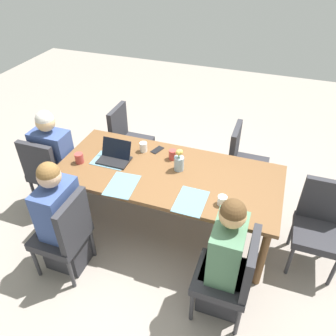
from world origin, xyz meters
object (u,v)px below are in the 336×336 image
object	(u,v)px
coffee_mug_near_right	(143,147)
person_near_left_mid	(225,263)
chair_near_left_near	(66,232)
chair_far_right_far	(243,159)
coffee_mug_centre_left	(173,155)
phone_black	(157,150)
flower_vase	(179,161)
chair_near_left_mid	(232,274)
chair_head_left_left_far	(48,169)
chair_far_right_near	(127,138)
person_head_left_left_far	(56,165)
coffee_mug_near_left	(79,158)
chair_head_right_right_mid	(320,222)
laptop_head_left_left_far	(115,157)
coffee_mug_centre_right	(222,200)
person_near_left_near	(62,223)
dining_table	(168,178)

from	to	relation	value
coffee_mug_near_right	person_near_left_mid	bearing A→B (deg)	-41.48
chair_near_left_near	chair_far_right_far	xyz separation A→B (m)	(1.32, 1.65, 0.00)
chair_near_left_near	coffee_mug_centre_left	world-z (taller)	chair_near_left_near
coffee_mug_centre_left	phone_black	size ratio (longest dim) A/B	0.69
flower_vase	coffee_mug_centre_left	distance (m)	0.20
chair_near_left_mid	chair_head_left_left_far	bearing A→B (deg)	162.93
chair_near_left_mid	chair_far_right_near	xyz separation A→B (m)	(-1.65, 1.59, 0.00)
flower_vase	person_head_left_left_far	bearing A→B (deg)	-175.87
coffee_mug_near_left	person_head_left_left_far	bearing A→B (deg)	164.24
chair_head_right_right_mid	coffee_mug_near_right	xyz separation A→B (m)	(-1.84, 0.21, 0.30)
coffee_mug_centre_left	chair_head_right_right_mid	bearing A→B (deg)	-6.96
chair_head_right_right_mid	laptop_head_left_left_far	world-z (taller)	laptop_head_left_left_far
chair_head_left_left_far	phone_black	distance (m)	1.26
chair_near_left_near	laptop_head_left_left_far	xyz separation A→B (m)	(0.09, 0.84, 0.29)
chair_far_right_far	chair_head_right_right_mid	bearing A→B (deg)	-42.72
coffee_mug_centre_right	phone_black	world-z (taller)	coffee_mug_centre_right
chair_far_right_far	coffee_mug_near_right	xyz separation A→B (m)	(-1.01, -0.56, 0.30)
phone_black	chair_head_right_right_mid	bearing A→B (deg)	-80.13
chair_far_right_far	coffee_mug_centre_left	bearing A→B (deg)	-138.69
chair_near_left_mid	laptop_head_left_left_far	distance (m)	1.63
chair_head_left_left_far	laptop_head_left_left_far	distance (m)	0.86
chair_far_right_near	phone_black	bearing A→B (deg)	-38.71
coffee_mug_centre_right	flower_vase	bearing A→B (deg)	145.27
person_near_left_near	person_near_left_mid	bearing A→B (deg)	2.17
chair_far_right_near	chair_far_right_far	xyz separation A→B (m)	(1.48, 0.01, 0.00)
coffee_mug_near_right	dining_table	bearing A→B (deg)	-35.35
person_near_left_near	laptop_head_left_left_far	world-z (taller)	person_near_left_near
chair_far_right_far	coffee_mug_centre_right	world-z (taller)	chair_far_right_far
chair_near_left_near	person_near_left_near	xyz separation A→B (m)	(-0.07, 0.06, 0.03)
chair_near_left_near	laptop_head_left_left_far	world-z (taller)	laptop_head_left_left_far
coffee_mug_near_left	chair_head_right_right_mid	bearing A→B (deg)	4.64
person_head_left_left_far	coffee_mug_centre_left	xyz separation A→B (m)	(1.30, 0.26, 0.27)
chair_head_right_right_mid	coffee_mug_near_right	world-z (taller)	chair_head_right_right_mid
chair_near_left_near	chair_far_right_near	bearing A→B (deg)	95.63
chair_near_left_mid	chair_head_left_left_far	xyz separation A→B (m)	(-2.20, 0.68, 0.00)
flower_vase	laptop_head_left_left_far	xyz separation A→B (m)	(-0.67, -0.07, -0.06)
person_near_left_mid	flower_vase	distance (m)	1.08
flower_vase	phone_black	xyz separation A→B (m)	(-0.32, 0.25, -0.10)
chair_near_left_mid	coffee_mug_centre_left	world-z (taller)	chair_near_left_mid
chair_far_right_far	chair_near_left_near	bearing A→B (deg)	-128.56
chair_head_left_left_far	coffee_mug_centre_right	world-z (taller)	chair_head_left_left_far
coffee_mug_near_left	coffee_mug_centre_left	size ratio (longest dim) A/B	1.01
person_near_left_mid	person_near_left_near	bearing A→B (deg)	-177.83
chair_far_right_near	phone_black	xyz separation A→B (m)	(0.60, -0.48, 0.25)
chair_far_right_far	flower_vase	xyz separation A→B (m)	(-0.55, -0.74, 0.35)
person_head_left_left_far	chair_near_left_mid	bearing A→B (deg)	-19.31
chair_head_left_left_far	chair_head_right_right_mid	bearing A→B (deg)	2.96
chair_head_right_right_mid	coffee_mug_centre_left	bearing A→B (deg)	173.04
person_head_left_left_far	chair_head_right_right_mid	distance (m)	2.81
person_near_left_mid	person_head_left_left_far	world-z (taller)	same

